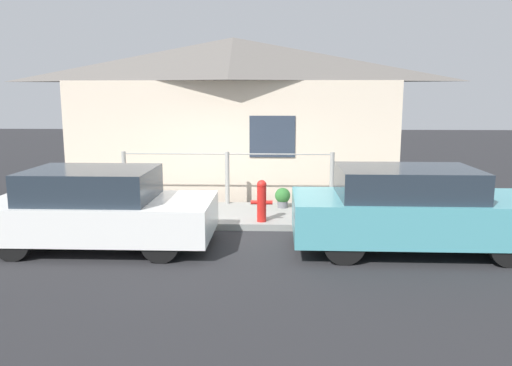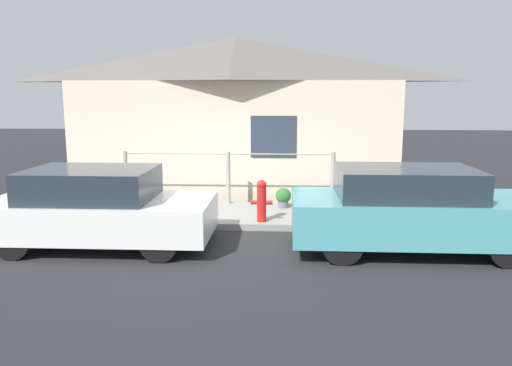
{
  "view_description": "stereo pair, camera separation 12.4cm",
  "coord_description": "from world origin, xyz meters",
  "px_view_note": "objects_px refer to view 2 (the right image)",
  "views": [
    {
      "loc": [
        1.12,
        -9.4,
        2.6
      ],
      "look_at": [
        0.73,
        0.3,
        0.9
      ],
      "focal_mm": 35.0,
      "sensor_mm": 36.0,
      "label": 1
    },
    {
      "loc": [
        1.24,
        -9.4,
        2.6
      ],
      "look_at": [
        0.73,
        0.3,
        0.9
      ],
      "focal_mm": 35.0,
      "sensor_mm": 36.0,
      "label": 2
    }
  ],
  "objects_px": {
    "car_left": "(99,208)",
    "fire_hydrant": "(262,200)",
    "potted_plant_near_hydrant": "(283,197)",
    "car_right": "(412,210)"
  },
  "relations": [
    {
      "from": "car_left",
      "to": "fire_hydrant",
      "type": "height_order",
      "value": "car_left"
    },
    {
      "from": "car_left",
      "to": "potted_plant_near_hydrant",
      "type": "distance_m",
      "value": 4.17
    },
    {
      "from": "car_right",
      "to": "potted_plant_near_hydrant",
      "type": "xyz_separation_m",
      "value": [
        -2.15,
        2.65,
        -0.34
      ]
    },
    {
      "from": "car_left",
      "to": "potted_plant_near_hydrant",
      "type": "bearing_deg",
      "value": 39.4
    },
    {
      "from": "car_right",
      "to": "fire_hydrant",
      "type": "xyz_separation_m",
      "value": [
        -2.58,
        1.37,
        -0.15
      ]
    },
    {
      "from": "potted_plant_near_hydrant",
      "to": "car_right",
      "type": "bearing_deg",
      "value": -50.94
    },
    {
      "from": "car_left",
      "to": "fire_hydrant",
      "type": "xyz_separation_m",
      "value": [
        2.77,
        1.37,
        -0.11
      ]
    },
    {
      "from": "car_left",
      "to": "fire_hydrant",
      "type": "distance_m",
      "value": 3.09
    },
    {
      "from": "car_left",
      "to": "car_right",
      "type": "distance_m",
      "value": 5.35
    },
    {
      "from": "car_right",
      "to": "potted_plant_near_hydrant",
      "type": "height_order",
      "value": "car_right"
    }
  ]
}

